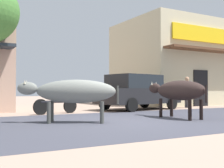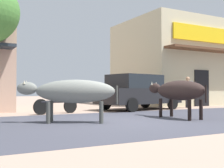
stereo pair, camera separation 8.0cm
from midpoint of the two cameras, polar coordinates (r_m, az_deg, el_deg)
ground at (r=8.71m, az=1.77°, el=-7.23°), size 80.00×80.00×0.00m
asphalt_road at (r=8.71m, az=1.77°, el=-7.22°), size 72.00×6.35×0.00m
storefront_right_club at (r=20.57m, az=12.67°, el=3.77°), size 7.61×6.72×5.41m
parked_hatchback_car at (r=13.83m, az=4.82°, el=-1.53°), size 4.45×2.59×1.64m
parked_motorcycle at (r=11.53m, az=-10.97°, el=-3.45°), size 1.87×0.53×1.04m
cow_near_brown at (r=8.24m, az=-7.80°, el=-1.51°), size 2.64×1.69×1.21m
cow_far_dark at (r=9.74m, az=12.60°, el=-1.32°), size 0.73×2.67×1.23m
pedestrian_by_shop at (r=15.91m, az=14.32°, el=-1.05°), size 0.47×0.61×1.63m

